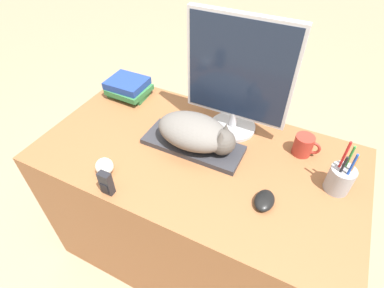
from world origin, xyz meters
TOP-DOWN VIEW (x-y plane):
  - desk at (0.00, 0.36)m, footprint 1.35×0.73m
  - keyboard at (-0.03, 0.39)m, footprint 0.43×0.16m
  - cat at (-0.02, 0.39)m, footprint 0.34×0.20m
  - monitor at (0.07, 0.59)m, footprint 0.44×0.21m
  - computer_mouse at (0.32, 0.24)m, footprint 0.07×0.10m
  - coffee_mug at (0.39, 0.56)m, footprint 0.11×0.08m
  - pen_cup at (0.54, 0.43)m, footprint 0.09×0.09m
  - baseball at (-0.28, 0.11)m, footprint 0.07×0.07m
  - phone at (-0.21, 0.04)m, footprint 0.05×0.03m
  - book_stack at (-0.51, 0.60)m, footprint 0.21×0.18m

SIDE VIEW (x-z plane):
  - desk at x=0.00m, z-range 0.00..0.78m
  - keyboard at x=-0.03m, z-range 0.78..0.80m
  - computer_mouse at x=0.32m, z-range 0.78..0.81m
  - baseball at x=-0.28m, z-range 0.78..0.85m
  - coffee_mug at x=0.39m, z-range 0.78..0.87m
  - book_stack at x=-0.51m, z-range 0.78..0.87m
  - phone at x=-0.21m, z-range 0.78..0.88m
  - pen_cup at x=0.54m, z-range 0.72..0.95m
  - cat at x=-0.02m, z-range 0.80..0.93m
  - monitor at x=0.07m, z-range 0.79..1.31m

